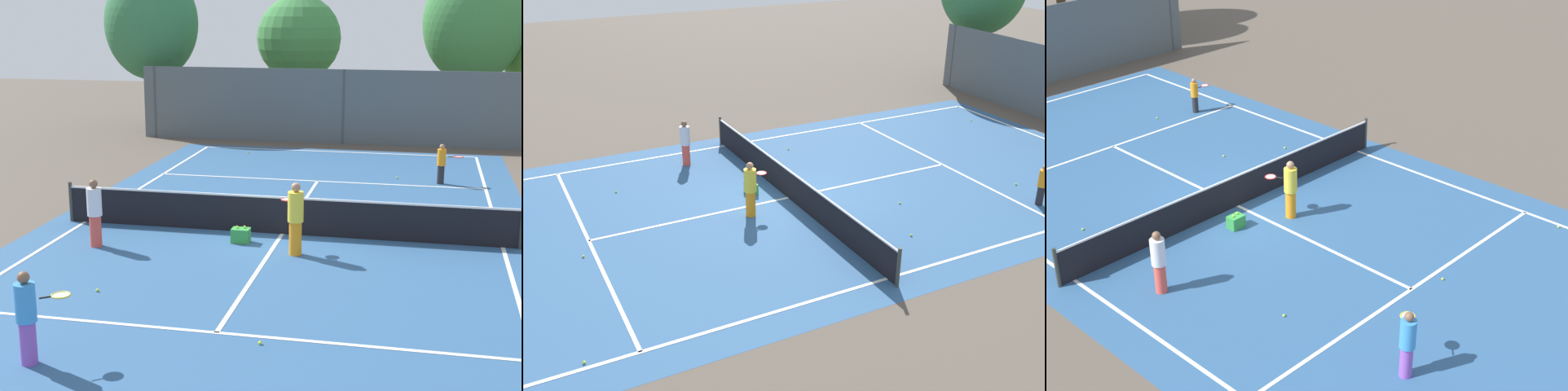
% 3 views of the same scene
% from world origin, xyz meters
% --- Properties ---
extents(ground_plane, '(80.00, 80.00, 0.00)m').
position_xyz_m(ground_plane, '(0.00, 0.00, 0.00)').
color(ground_plane, brown).
extents(court_surface, '(13.00, 25.00, 0.01)m').
position_xyz_m(court_surface, '(0.00, 0.00, 0.00)').
color(court_surface, '#2D5684').
rests_on(court_surface, ground_plane).
extents(tennis_net, '(11.90, 0.10, 1.10)m').
position_xyz_m(tennis_net, '(0.00, 0.00, 0.51)').
color(tennis_net, '#333833').
rests_on(tennis_net, ground_plane).
extents(perimeter_fence, '(18.00, 0.12, 3.20)m').
position_xyz_m(perimeter_fence, '(0.00, 14.00, 1.60)').
color(perimeter_fence, '#515B60').
rests_on(perimeter_fence, ground_plane).
extents(tree_0, '(4.62, 3.72, 7.87)m').
position_xyz_m(tree_0, '(5.41, 18.25, 5.08)').
color(tree_0, brown).
rests_on(tree_0, ground_plane).
extents(tree_1, '(4.42, 4.56, 7.68)m').
position_xyz_m(tree_1, '(-9.46, 16.46, 5.01)').
color(tree_1, brown).
rests_on(tree_1, ground_plane).
extents(tree_3, '(4.12, 4.12, 6.38)m').
position_xyz_m(tree_3, '(-2.77, 18.81, 4.30)').
color(tree_3, brown).
rests_on(tree_3, ground_plane).
extents(player_0, '(0.86, 0.36, 1.35)m').
position_xyz_m(player_0, '(4.09, 6.90, 0.70)').
color(player_0, '#232328').
rests_on(player_0, ground_plane).
extents(player_1, '(0.85, 0.76, 1.60)m').
position_xyz_m(player_1, '(-2.67, -8.23, 0.83)').
color(player_1, purple).
rests_on(player_1, ground_plane).
extents(player_2, '(0.36, 0.36, 1.68)m').
position_xyz_m(player_2, '(-4.29, -2.00, 0.86)').
color(player_2, '#E54C3F').
rests_on(player_2, ground_plane).
extents(player_3, '(0.70, 0.92, 1.76)m').
position_xyz_m(player_3, '(0.61, -1.61, 0.91)').
color(player_3, orange).
rests_on(player_3, ground_plane).
extents(ball_crate, '(0.45, 0.33, 0.43)m').
position_xyz_m(ball_crate, '(-0.88, -0.93, 0.18)').
color(ball_crate, green).
rests_on(ball_crate, ground_plane).
extents(tennis_ball_0, '(0.07, 0.07, 0.07)m').
position_xyz_m(tennis_ball_0, '(2.62, 7.40, 0.03)').
color(tennis_ball_0, '#CCE533').
rests_on(tennis_ball_0, ground_plane).
extents(tennis_ball_1, '(0.07, 0.07, 0.07)m').
position_xyz_m(tennis_ball_1, '(0.87, -6.71, 0.03)').
color(tennis_ball_1, '#CCE533').
rests_on(tennis_ball_1, ground_plane).
extents(tennis_ball_2, '(0.07, 0.07, 0.07)m').
position_xyz_m(tennis_ball_2, '(-3.96, 2.05, 0.03)').
color(tennis_ball_2, '#CCE533').
rests_on(tennis_ball_2, ground_plane).
extents(tennis_ball_3, '(0.07, 0.07, 0.07)m').
position_xyz_m(tennis_ball_3, '(-2.96, -4.92, 0.03)').
color(tennis_ball_3, '#CCE533').
rests_on(tennis_ball_3, ground_plane).
extents(tennis_ball_5, '(0.07, 0.07, 0.07)m').
position_xyz_m(tennis_ball_5, '(-3.48, 10.94, 0.03)').
color(tennis_ball_5, '#CCE533').
rests_on(tennis_ball_5, ground_plane).
extents(tennis_ball_8, '(0.07, 0.07, 0.07)m').
position_xyz_m(tennis_ball_8, '(2.04, 2.96, 0.03)').
color(tennis_ball_8, '#CCE533').
rests_on(tennis_ball_8, ground_plane).
extents(tennis_ball_9, '(0.07, 0.07, 0.07)m').
position_xyz_m(tennis_ball_9, '(3.94, 1.95, 0.03)').
color(tennis_ball_9, '#CCE533').
rests_on(tennis_ball_9, ground_plane).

